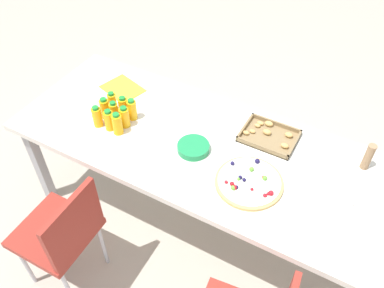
{
  "coord_description": "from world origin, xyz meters",
  "views": [
    {
      "loc": [
        0.72,
        -1.46,
        2.39
      ],
      "look_at": [
        -0.06,
        -0.05,
        0.76
      ],
      "focal_mm": 37.79,
      "sensor_mm": 36.0,
      "label": 1
    }
  ],
  "objects_px": {
    "juice_bottle_0": "(97,117)",
    "snack_tray": "(269,136)",
    "juice_bottle_5": "(124,117)",
    "napkin_stack": "(342,189)",
    "chair_near_left": "(63,232)",
    "juice_bottle_2": "(117,124)",
    "juice_bottle_3": "(105,109)",
    "juice_bottle_6": "(112,102)",
    "plate_stack": "(193,148)",
    "juice_bottle_4": "(114,113)",
    "juice_bottle_1": "(109,120)",
    "juice_bottle_7": "(123,107)",
    "paper_folder": "(123,89)",
    "fruit_pizza": "(249,182)",
    "cardboard_tube": "(368,157)",
    "party_table": "(205,152)",
    "juice_bottle_8": "(132,110)"
  },
  "relations": [
    {
      "from": "juice_bottle_7",
      "to": "paper_folder",
      "type": "bearing_deg",
      "value": 128.4
    },
    {
      "from": "juice_bottle_4",
      "to": "juice_bottle_6",
      "type": "bearing_deg",
      "value": 133.42
    },
    {
      "from": "juice_bottle_4",
      "to": "napkin_stack",
      "type": "distance_m",
      "value": 1.35
    },
    {
      "from": "chair_near_left",
      "to": "juice_bottle_6",
      "type": "distance_m",
      "value": 0.82
    },
    {
      "from": "juice_bottle_3",
      "to": "plate_stack",
      "type": "distance_m",
      "value": 0.61
    },
    {
      "from": "juice_bottle_0",
      "to": "napkin_stack",
      "type": "height_order",
      "value": "juice_bottle_0"
    },
    {
      "from": "chair_near_left",
      "to": "juice_bottle_2",
      "type": "xyz_separation_m",
      "value": [
        -0.03,
        0.6,
        0.31
      ]
    },
    {
      "from": "juice_bottle_2",
      "to": "cardboard_tube",
      "type": "relative_size",
      "value": 0.87
    },
    {
      "from": "chair_near_left",
      "to": "juice_bottle_6",
      "type": "height_order",
      "value": "juice_bottle_6"
    },
    {
      "from": "juice_bottle_1",
      "to": "juice_bottle_7",
      "type": "bearing_deg",
      "value": 90.87
    },
    {
      "from": "juice_bottle_5",
      "to": "chair_near_left",
      "type": "bearing_deg",
      "value": -87.67
    },
    {
      "from": "juice_bottle_5",
      "to": "paper_folder",
      "type": "relative_size",
      "value": 0.54
    },
    {
      "from": "party_table",
      "to": "snack_tray",
      "type": "xyz_separation_m",
      "value": [
        0.29,
        0.24,
        0.07
      ]
    },
    {
      "from": "juice_bottle_5",
      "to": "napkin_stack",
      "type": "height_order",
      "value": "juice_bottle_5"
    },
    {
      "from": "juice_bottle_4",
      "to": "fruit_pizza",
      "type": "distance_m",
      "value": 0.91
    },
    {
      "from": "juice_bottle_1",
      "to": "juice_bottle_3",
      "type": "bearing_deg",
      "value": 140.38
    },
    {
      "from": "juice_bottle_7",
      "to": "cardboard_tube",
      "type": "distance_m",
      "value": 1.43
    },
    {
      "from": "juice_bottle_1",
      "to": "cardboard_tube",
      "type": "bearing_deg",
      "value": 16.72
    },
    {
      "from": "juice_bottle_1",
      "to": "juice_bottle_4",
      "type": "xyz_separation_m",
      "value": [
        -0.01,
        0.07,
        0.01
      ]
    },
    {
      "from": "juice_bottle_0",
      "to": "cardboard_tube",
      "type": "height_order",
      "value": "cardboard_tube"
    },
    {
      "from": "chair_near_left",
      "to": "juice_bottle_3",
      "type": "distance_m",
      "value": 0.76
    },
    {
      "from": "juice_bottle_2",
      "to": "juice_bottle_1",
      "type": "bearing_deg",
      "value": 175.29
    },
    {
      "from": "cardboard_tube",
      "to": "juice_bottle_5",
      "type": "bearing_deg",
      "value": -165.15
    },
    {
      "from": "cardboard_tube",
      "to": "chair_near_left",
      "type": "bearing_deg",
      "value": -141.94
    },
    {
      "from": "juice_bottle_0",
      "to": "snack_tray",
      "type": "height_order",
      "value": "juice_bottle_0"
    },
    {
      "from": "party_table",
      "to": "paper_folder",
      "type": "distance_m",
      "value": 0.76
    },
    {
      "from": "chair_near_left",
      "to": "plate_stack",
      "type": "height_order",
      "value": "chair_near_left"
    },
    {
      "from": "juice_bottle_7",
      "to": "juice_bottle_8",
      "type": "bearing_deg",
      "value": -1.66
    },
    {
      "from": "juice_bottle_2",
      "to": "juice_bottle_8",
      "type": "xyz_separation_m",
      "value": [
        0.0,
        0.15,
        -0.0
      ]
    },
    {
      "from": "juice_bottle_1",
      "to": "juice_bottle_7",
      "type": "distance_m",
      "value": 0.14
    },
    {
      "from": "juice_bottle_4",
      "to": "juice_bottle_7",
      "type": "relative_size",
      "value": 1.11
    },
    {
      "from": "juice_bottle_2",
      "to": "paper_folder",
      "type": "height_order",
      "value": "juice_bottle_2"
    },
    {
      "from": "cardboard_tube",
      "to": "napkin_stack",
      "type": "bearing_deg",
      "value": -106.53
    },
    {
      "from": "juice_bottle_1",
      "to": "juice_bottle_6",
      "type": "height_order",
      "value": "juice_bottle_6"
    },
    {
      "from": "juice_bottle_5",
      "to": "juice_bottle_6",
      "type": "xyz_separation_m",
      "value": [
        -0.14,
        0.07,
        0.0
      ]
    },
    {
      "from": "snack_tray",
      "to": "plate_stack",
      "type": "relative_size",
      "value": 1.74
    },
    {
      "from": "juice_bottle_4",
      "to": "juice_bottle_5",
      "type": "height_order",
      "value": "juice_bottle_4"
    },
    {
      "from": "juice_bottle_4",
      "to": "juice_bottle_5",
      "type": "distance_m",
      "value": 0.07
    },
    {
      "from": "juice_bottle_8",
      "to": "juice_bottle_1",
      "type": "bearing_deg",
      "value": -114.39
    },
    {
      "from": "juice_bottle_2",
      "to": "juice_bottle_3",
      "type": "xyz_separation_m",
      "value": [
        -0.15,
        0.08,
        -0.0
      ]
    },
    {
      "from": "juice_bottle_4",
      "to": "snack_tray",
      "type": "distance_m",
      "value": 0.93
    },
    {
      "from": "juice_bottle_6",
      "to": "cardboard_tube",
      "type": "xyz_separation_m",
      "value": [
        1.48,
        0.28,
        0.02
      ]
    },
    {
      "from": "juice_bottle_2",
      "to": "napkin_stack",
      "type": "bearing_deg",
      "value": 9.29
    },
    {
      "from": "juice_bottle_8",
      "to": "plate_stack",
      "type": "xyz_separation_m",
      "value": [
        0.46,
        -0.06,
        -0.05
      ]
    },
    {
      "from": "juice_bottle_6",
      "to": "juice_bottle_7",
      "type": "xyz_separation_m",
      "value": [
        0.08,
        0.0,
        -0.0
      ]
    },
    {
      "from": "juice_bottle_4",
      "to": "juice_bottle_5",
      "type": "relative_size",
      "value": 1.06
    },
    {
      "from": "juice_bottle_5",
      "to": "fruit_pizza",
      "type": "relative_size",
      "value": 0.39
    },
    {
      "from": "plate_stack",
      "to": "party_table",
      "type": "bearing_deg",
      "value": 57.83
    },
    {
      "from": "juice_bottle_1",
      "to": "juice_bottle_4",
      "type": "height_order",
      "value": "juice_bottle_4"
    },
    {
      "from": "juice_bottle_3",
      "to": "juice_bottle_6",
      "type": "xyz_separation_m",
      "value": [
        0.01,
        0.07,
        -0.0
      ]
    }
  ]
}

